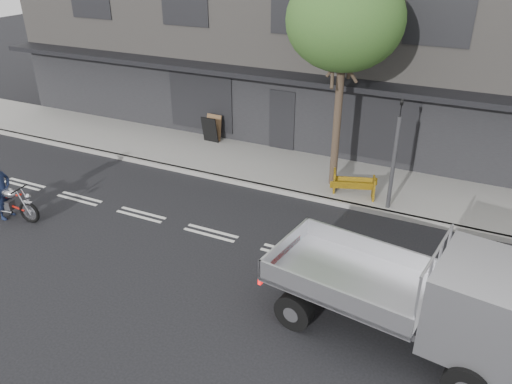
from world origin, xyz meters
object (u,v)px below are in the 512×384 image
object	(u,v)px
rider	(2,190)
construction_barrier	(352,186)
flatbed_ute	(458,302)
sandwich_board	(210,130)
street_tree	(345,21)
motorcycle	(8,201)
traffic_light_pole	(394,162)

from	to	relation	value
rider	construction_barrier	bearing A→B (deg)	-65.09
flatbed_ute	sandwich_board	distance (m)	12.47
rider	flatbed_ute	xyz separation A→B (m)	(12.41, -0.23, 0.48)
street_tree	rider	size ratio (longest dim) A/B	3.83
motorcycle	street_tree	bearing A→B (deg)	31.26
traffic_light_pole	flatbed_ute	bearing A→B (deg)	-66.58
motorcycle	construction_barrier	xyz separation A→B (m)	(8.76, 5.28, -0.03)
traffic_light_pole	flatbed_ute	xyz separation A→B (m)	(2.32, -5.35, -0.29)
street_tree	construction_barrier	size ratio (longest dim) A/B	5.01
street_tree	flatbed_ute	xyz separation A→B (m)	(4.32, -6.20, -3.91)
sandwich_board	construction_barrier	bearing A→B (deg)	-16.91
street_tree	traffic_light_pole	world-z (taller)	street_tree
traffic_light_pole	motorcycle	size ratio (longest dim) A/B	1.67
street_tree	flatbed_ute	bearing A→B (deg)	-55.15
street_tree	traffic_light_pole	size ratio (longest dim) A/B	1.93
motorcycle	flatbed_ute	size ratio (longest dim) A/B	0.39
rider	sandwich_board	bearing A→B (deg)	-24.96
traffic_light_pole	flatbed_ute	distance (m)	5.84
street_tree	flatbed_ute	distance (m)	8.51
traffic_light_pole	sandwich_board	size ratio (longest dim) A/B	3.41
street_tree	motorcycle	distance (m)	11.00
traffic_light_pole	motorcycle	distance (m)	11.24
street_tree	traffic_light_pole	xyz separation A→B (m)	(2.00, -0.85, -3.63)
street_tree	motorcycle	world-z (taller)	street_tree
traffic_light_pole	rider	world-z (taller)	traffic_light_pole
flatbed_ute	sandwich_board	size ratio (longest dim) A/B	5.26
construction_barrier	street_tree	bearing A→B (deg)	139.73
traffic_light_pole	street_tree	bearing A→B (deg)	156.97
street_tree	construction_barrier	world-z (taller)	street_tree
motorcycle	flatbed_ute	world-z (taller)	flatbed_ute
traffic_light_pole	construction_barrier	size ratio (longest dim) A/B	2.60
motorcycle	rider	distance (m)	0.36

